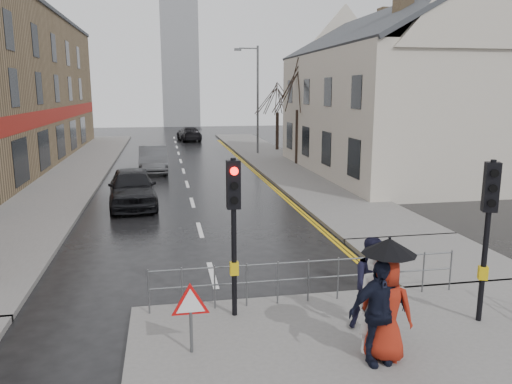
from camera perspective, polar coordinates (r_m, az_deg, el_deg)
name	(u,v)px	position (r m, az deg, el deg)	size (l,w,h in m)	color
ground	(227,326)	(10.91, -3.37, -15.01)	(120.00, 120.00, 0.00)	black
left_pavement	(78,168)	(33.47, -19.64, 2.60)	(4.00, 44.00, 0.14)	#605E5B
right_pavement	(272,159)	(35.86, 1.88, 3.82)	(4.00, 40.00, 0.14)	#605E5B
pavement_bridge_right	(434,258)	(15.59, 19.70, -7.11)	(4.00, 4.20, 0.14)	#605E5B
building_right_cream	(391,92)	(30.67, 15.14, 10.96)	(9.00, 16.40, 10.10)	beige
church_tower	(180,60)	(71.86, -8.72, 14.69)	(5.00, 5.00, 18.00)	gray
traffic_signal_near_left	(234,210)	(10.27, -2.57, -2.07)	(0.28, 0.27, 3.40)	black
traffic_signal_near_right	(489,213)	(11.05, 25.05, -2.20)	(0.34, 0.33, 3.40)	black
guard_railing_front	(308,271)	(11.48, 6.00, -8.99)	(7.14, 0.04, 1.00)	#595B5E
warning_sign	(191,306)	(9.32, -7.49, -12.85)	(0.80, 0.07, 1.35)	#595B5E
street_lamp	(255,93)	(38.34, -0.07, 11.27)	(1.83, 0.25, 8.00)	#595B5E
tree_near	(298,86)	(32.86, 4.83, 11.94)	(2.40, 2.40, 6.58)	#32251C
tree_far	(278,96)	(40.74, 2.48, 10.88)	(2.40, 2.40, 5.64)	#32251C
pedestrian_a	(376,304)	(9.51, 13.56, -12.35)	(0.68, 0.45, 1.87)	silver
pedestrian_b	(374,284)	(10.39, 13.29, -10.16)	(0.92, 0.72, 1.89)	black
pedestrian_with_umbrella	(387,297)	(9.24, 14.69, -11.49)	(1.11, 1.01, 2.25)	maroon
pedestrian_d	(378,312)	(9.16, 13.79, -13.20)	(1.11, 0.46, 1.90)	black
car_parked	(132,187)	(21.94, -13.96, 0.53)	(1.94, 4.81, 1.64)	black
car_mid	(153,159)	(30.97, -11.67, 3.70)	(1.66, 4.75, 1.57)	#3F4144
car_far	(189,134)	(49.90, -7.66, 6.62)	(1.94, 4.77, 1.38)	black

